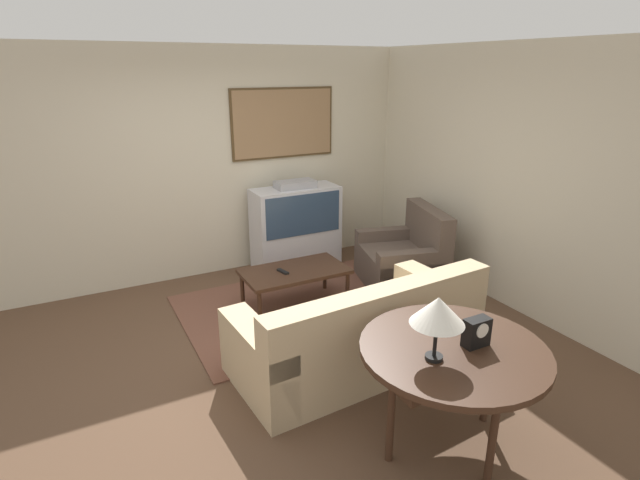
{
  "coord_description": "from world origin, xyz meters",
  "views": [
    {
      "loc": [
        -1.47,
        -3.68,
        2.46
      ],
      "look_at": [
        0.81,
        0.65,
        0.75
      ],
      "focal_mm": 28.0,
      "sensor_mm": 36.0,
      "label": 1
    }
  ],
  "objects_px": {
    "couch": "(359,334)",
    "coffee_table": "(295,273)",
    "armchair": "(404,261)",
    "table_lamp": "(438,311)",
    "mantel_clock": "(477,332)",
    "tv": "(296,227)",
    "console_table": "(453,356)"
  },
  "relations": [
    {
      "from": "tv",
      "to": "couch",
      "type": "bearing_deg",
      "value": -101.81
    },
    {
      "from": "mantel_clock",
      "to": "table_lamp",
      "type": "bearing_deg",
      "value": 179.85
    },
    {
      "from": "couch",
      "to": "coffee_table",
      "type": "bearing_deg",
      "value": -92.68
    },
    {
      "from": "mantel_clock",
      "to": "console_table",
      "type": "bearing_deg",
      "value": 161.07
    },
    {
      "from": "tv",
      "to": "console_table",
      "type": "bearing_deg",
      "value": -97.84
    },
    {
      "from": "console_table",
      "to": "mantel_clock",
      "type": "xyz_separation_m",
      "value": [
        0.13,
        -0.05,
        0.16
      ]
    },
    {
      "from": "mantel_clock",
      "to": "armchair",
      "type": "bearing_deg",
      "value": 62.48
    },
    {
      "from": "table_lamp",
      "to": "coffee_table",
      "type": "bearing_deg",
      "value": 85.9
    },
    {
      "from": "tv",
      "to": "couch",
      "type": "xyz_separation_m",
      "value": [
        -0.48,
        -2.28,
        -0.24
      ]
    },
    {
      "from": "armchair",
      "to": "table_lamp",
      "type": "xyz_separation_m",
      "value": [
        -1.56,
        -2.34,
        0.79
      ]
    },
    {
      "from": "tv",
      "to": "couch",
      "type": "relative_size",
      "value": 0.53
    },
    {
      "from": "couch",
      "to": "mantel_clock",
      "type": "bearing_deg",
      "value": 93.51
    },
    {
      "from": "table_lamp",
      "to": "couch",
      "type": "bearing_deg",
      "value": 80.42
    },
    {
      "from": "tv",
      "to": "coffee_table",
      "type": "bearing_deg",
      "value": -115.92
    },
    {
      "from": "armchair",
      "to": "console_table",
      "type": "relative_size",
      "value": 0.97
    },
    {
      "from": "couch",
      "to": "console_table",
      "type": "distance_m",
      "value": 1.17
    },
    {
      "from": "armchair",
      "to": "table_lamp",
      "type": "distance_m",
      "value": 2.92
    },
    {
      "from": "tv",
      "to": "table_lamp",
      "type": "distance_m",
      "value": 3.54
    },
    {
      "from": "armchair",
      "to": "mantel_clock",
      "type": "xyz_separation_m",
      "value": [
        -1.22,
        -2.34,
        0.56
      ]
    },
    {
      "from": "couch",
      "to": "mantel_clock",
      "type": "height_order",
      "value": "mantel_clock"
    },
    {
      "from": "couch",
      "to": "armchair",
      "type": "height_order",
      "value": "armchair"
    },
    {
      "from": "couch",
      "to": "console_table",
      "type": "xyz_separation_m",
      "value": [
        0.01,
        -1.1,
        0.4
      ]
    },
    {
      "from": "table_lamp",
      "to": "mantel_clock",
      "type": "distance_m",
      "value": 0.41
    },
    {
      "from": "couch",
      "to": "mantel_clock",
      "type": "relative_size",
      "value": 11.31
    },
    {
      "from": "tv",
      "to": "table_lamp",
      "type": "relative_size",
      "value": 2.73
    },
    {
      "from": "tv",
      "to": "coffee_table",
      "type": "xyz_separation_m",
      "value": [
        -0.5,
        -1.03,
        -0.14
      ]
    },
    {
      "from": "couch",
      "to": "coffee_table",
      "type": "height_order",
      "value": "couch"
    },
    {
      "from": "couch",
      "to": "table_lamp",
      "type": "distance_m",
      "value": 1.41
    },
    {
      "from": "mantel_clock",
      "to": "couch",
      "type": "bearing_deg",
      "value": 97.16
    },
    {
      "from": "couch",
      "to": "armchair",
      "type": "distance_m",
      "value": 1.82
    },
    {
      "from": "coffee_table",
      "to": "console_table",
      "type": "height_order",
      "value": "console_table"
    },
    {
      "from": "coffee_table",
      "to": "table_lamp",
      "type": "bearing_deg",
      "value": -94.1
    }
  ]
}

